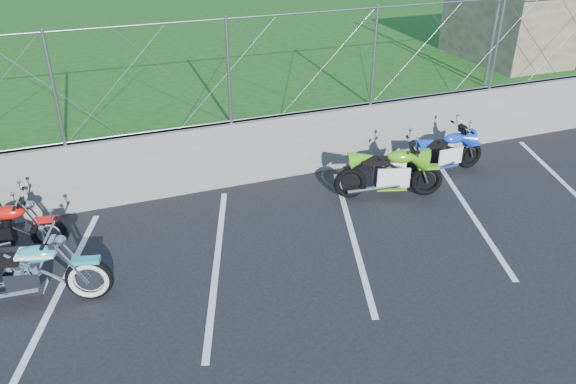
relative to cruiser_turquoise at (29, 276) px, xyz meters
name	(u,v)px	position (x,y,z in m)	size (l,w,h in m)	color
ground	(234,298)	(2.70, -0.93, -0.47)	(90.00, 90.00, 0.00)	black
retaining_wall	(182,162)	(2.70, 2.57, 0.18)	(30.00, 0.22, 1.30)	slate
grass_field	(124,44)	(2.70, 12.57, 0.18)	(30.00, 20.00, 1.30)	#164813
stone_building	(554,20)	(13.20, 4.57, 1.73)	(5.00, 3.00, 1.80)	brown
chain_link_fence	(174,78)	(2.70, 2.57, 1.83)	(28.00, 0.03, 2.00)	gray
sign_pole	(496,16)	(9.90, 2.97, 2.33)	(0.08, 0.08, 3.00)	gray
parking_lines	(287,246)	(3.90, 0.07, -0.47)	(18.29, 4.31, 0.01)	silver
cruiser_turquoise	(29,276)	(0.00, 0.00, 0.00)	(2.31, 0.81, 1.17)	black
naked_orange	(2,232)	(-0.44, 1.46, -0.04)	(2.01, 0.68, 1.01)	black
sportbike_green	(390,174)	(6.35, 1.00, 0.00)	(2.05, 0.83, 1.09)	black
sportbike_blue	(445,154)	(7.94, 1.50, -0.04)	(1.90, 0.68, 0.99)	black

